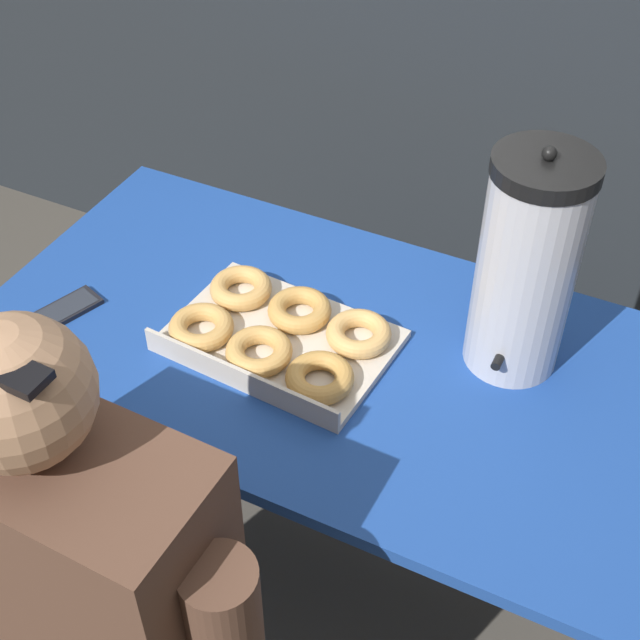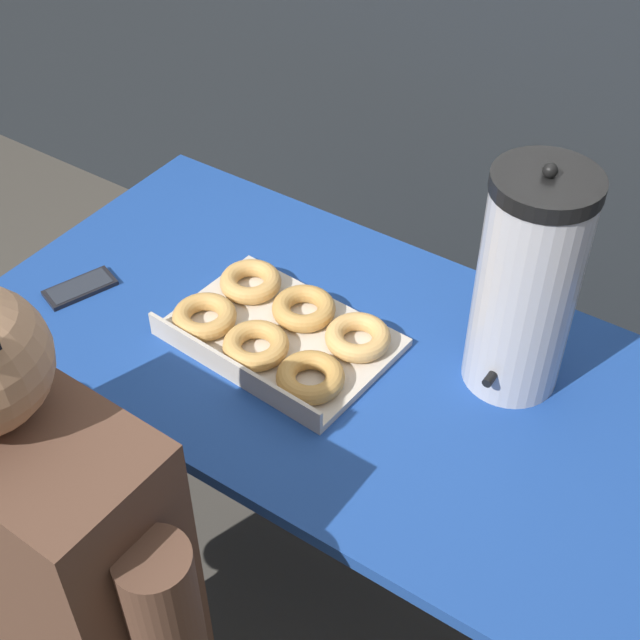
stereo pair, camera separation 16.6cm
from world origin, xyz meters
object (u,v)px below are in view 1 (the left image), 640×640
Objects in this scene: coffee_urn at (527,267)px; person_seated at (96,631)px; donut_box at (279,335)px; cell_phone at (65,310)px.

person_seated is (-0.44, -0.74, -0.37)m from coffee_urn.
donut_box is 0.44m from cell_phone.
person_seated reaches higher than coffee_urn.
donut_box reaches higher than cell_phone.
donut_box is at bearing -158.06° from coffee_urn.
person_seated is at bearing -88.90° from donut_box.
donut_box is 0.96× the size of coffee_urn.
coffee_urn is at bearing -118.63° from person_seated.
cell_phone is (-0.43, -0.11, -0.02)m from donut_box.
coffee_urn reaches higher than cell_phone.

